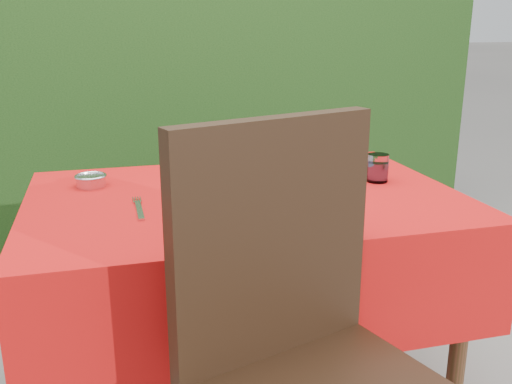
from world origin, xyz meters
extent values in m
cube|color=black|center=(0.00, 1.55, 0.80)|extent=(3.20, 0.55, 1.60)
cube|color=#4E2A19|center=(0.00, 0.00, 0.72)|extent=(1.20, 0.80, 0.04)
cylinder|color=#4E2A19|center=(0.54, -0.34, 0.35)|extent=(0.05, 0.05, 0.70)
cylinder|color=#4E2A19|center=(-0.54, 0.34, 0.35)|extent=(0.05, 0.05, 0.70)
cylinder|color=#4E2A19|center=(0.54, 0.34, 0.35)|extent=(0.05, 0.05, 0.70)
cube|color=red|center=(0.00, 0.00, 0.59)|extent=(1.26, 0.86, 0.32)
cube|color=black|center=(-0.06, -0.49, 0.80)|extent=(0.47, 0.19, 0.52)
cube|color=black|center=(0.03, 0.75, 0.39)|extent=(0.39, 0.39, 0.03)
cube|color=black|center=(0.05, 0.59, 0.60)|extent=(0.36, 0.06, 0.40)
cylinder|color=black|center=(0.18, 0.92, 0.19)|extent=(0.03, 0.03, 0.37)
cylinder|color=black|center=(-0.13, 0.89, 0.19)|extent=(0.03, 0.03, 0.37)
cylinder|color=black|center=(0.20, 0.61, 0.19)|extent=(0.03, 0.03, 0.37)
cylinder|color=black|center=(-0.11, 0.58, 0.19)|extent=(0.03, 0.03, 0.37)
cylinder|color=silver|center=(-0.07, -0.08, 0.76)|extent=(0.29, 0.29, 0.02)
cylinder|color=#B05718|center=(-0.07, -0.08, 0.77)|extent=(0.31, 0.31, 0.02)
cylinder|color=#A10B0A|center=(-0.07, -0.08, 0.79)|extent=(0.25, 0.25, 0.01)
cylinder|color=silver|center=(0.03, 0.23, 0.76)|extent=(0.27, 0.27, 0.02)
ellipsoid|color=beige|center=(0.03, 0.23, 0.79)|extent=(0.19, 0.19, 0.08)
cylinder|color=silver|center=(0.44, 0.03, 0.79)|extent=(0.07, 0.07, 0.09)
cylinder|color=#A2C4DB|center=(0.44, 0.03, 0.78)|extent=(0.06, 0.06, 0.06)
cylinder|color=white|center=(0.44, 0.23, 0.75)|extent=(0.06, 0.06, 0.01)
cylinder|color=white|center=(0.44, 0.23, 0.79)|extent=(0.01, 0.01, 0.08)
ellipsoid|color=white|center=(0.44, 0.23, 0.87)|extent=(0.07, 0.07, 0.08)
cube|color=silver|center=(-0.31, -0.08, 0.75)|extent=(0.03, 0.22, 0.01)
cylinder|color=silver|center=(-0.44, 0.20, 0.76)|extent=(0.09, 0.09, 0.03)
camera|label=1|loc=(-0.39, -1.57, 1.24)|focal=40.00mm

